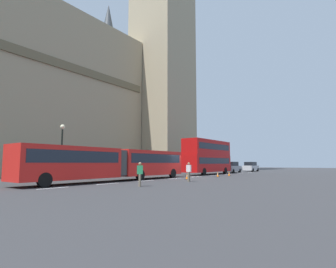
{
  "coord_description": "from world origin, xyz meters",
  "views": [
    {
      "loc": [
        -25.22,
        -16.52,
        1.62
      ],
      "look_at": [
        1.02,
        2.9,
        5.18
      ],
      "focal_mm": 28.62,
      "sensor_mm": 36.0,
      "label": 1
    }
  ],
  "objects_px": {
    "articulated_bus": "(115,162)",
    "sedan_lead": "(232,167)",
    "street_lamp": "(62,148)",
    "traffic_cone_west": "(187,177)",
    "traffic_cone_middle": "(218,174)",
    "traffic_cone_east": "(229,174)",
    "pedestrian_near_cones": "(140,173)",
    "pedestrian_by_kerb": "(189,171)",
    "sedan_trailing": "(251,167)",
    "double_decker_bus": "(208,156)"
  },
  "relations": [
    {
      "from": "sedan_lead",
      "to": "street_lamp",
      "type": "xyz_separation_m",
      "value": [
        -29.6,
        4.22,
        2.14
      ]
    },
    {
      "from": "traffic_cone_east",
      "to": "pedestrian_by_kerb",
      "type": "distance_m",
      "value": 12.15
    },
    {
      "from": "articulated_bus",
      "to": "pedestrian_near_cones",
      "type": "distance_m",
      "value": 6.47
    },
    {
      "from": "double_decker_bus",
      "to": "traffic_cone_west",
      "type": "height_order",
      "value": "double_decker_bus"
    },
    {
      "from": "street_lamp",
      "to": "pedestrian_by_kerb",
      "type": "relative_size",
      "value": 3.12
    },
    {
      "from": "traffic_cone_middle",
      "to": "articulated_bus",
      "type": "bearing_deg",
      "value": 161.33
    },
    {
      "from": "sedan_trailing",
      "to": "traffic_cone_east",
      "type": "bearing_deg",
      "value": -168.29
    },
    {
      "from": "sedan_lead",
      "to": "traffic_cone_middle",
      "type": "relative_size",
      "value": 7.59
    },
    {
      "from": "articulated_bus",
      "to": "traffic_cone_middle",
      "type": "height_order",
      "value": "articulated_bus"
    },
    {
      "from": "articulated_bus",
      "to": "traffic_cone_east",
      "type": "xyz_separation_m",
      "value": [
        15.45,
        -4.27,
        -1.46
      ]
    },
    {
      "from": "street_lamp",
      "to": "pedestrian_near_cones",
      "type": "bearing_deg",
      "value": -91.52
    },
    {
      "from": "street_lamp",
      "to": "pedestrian_by_kerb",
      "type": "height_order",
      "value": "street_lamp"
    },
    {
      "from": "traffic_cone_west",
      "to": "traffic_cone_east",
      "type": "relative_size",
      "value": 1.0
    },
    {
      "from": "traffic_cone_middle",
      "to": "pedestrian_by_kerb",
      "type": "distance_m",
      "value": 9.13
    },
    {
      "from": "double_decker_bus",
      "to": "sedan_lead",
      "type": "distance_m",
      "value": 9.33
    },
    {
      "from": "sedan_lead",
      "to": "traffic_cone_middle",
      "type": "bearing_deg",
      "value": -162.98
    },
    {
      "from": "traffic_cone_west",
      "to": "traffic_cone_middle",
      "type": "relative_size",
      "value": 1.0
    },
    {
      "from": "sedan_lead",
      "to": "street_lamp",
      "type": "height_order",
      "value": "street_lamp"
    },
    {
      "from": "sedan_lead",
      "to": "traffic_cone_east",
      "type": "relative_size",
      "value": 7.59
    },
    {
      "from": "traffic_cone_east",
      "to": "pedestrian_by_kerb",
      "type": "relative_size",
      "value": 0.34
    },
    {
      "from": "articulated_bus",
      "to": "sedan_lead",
      "type": "bearing_deg",
      "value": 0.6
    },
    {
      "from": "articulated_bus",
      "to": "sedan_trailing",
      "type": "relative_size",
      "value": 4.08
    },
    {
      "from": "traffic_cone_middle",
      "to": "sedan_lead",
      "type": "bearing_deg",
      "value": 17.02
    },
    {
      "from": "sedan_trailing",
      "to": "pedestrian_near_cones",
      "type": "height_order",
      "value": "sedan_trailing"
    },
    {
      "from": "traffic_cone_middle",
      "to": "double_decker_bus",
      "type": "bearing_deg",
      "value": 37.6
    },
    {
      "from": "double_decker_bus",
      "to": "pedestrian_near_cones",
      "type": "bearing_deg",
      "value": -164.58
    },
    {
      "from": "traffic_cone_east",
      "to": "street_lamp",
      "type": "height_order",
      "value": "street_lamp"
    },
    {
      "from": "articulated_bus",
      "to": "double_decker_bus",
      "type": "relative_size",
      "value": 1.74
    },
    {
      "from": "double_decker_bus",
      "to": "pedestrian_near_cones",
      "type": "distance_m",
      "value": 21.57
    },
    {
      "from": "articulated_bus",
      "to": "pedestrian_by_kerb",
      "type": "height_order",
      "value": "articulated_bus"
    },
    {
      "from": "sedan_lead",
      "to": "pedestrian_by_kerb",
      "type": "bearing_deg",
      "value": -165.58
    },
    {
      "from": "sedan_lead",
      "to": "sedan_trailing",
      "type": "relative_size",
      "value": 1.0
    },
    {
      "from": "traffic_cone_middle",
      "to": "pedestrian_near_cones",
      "type": "xyz_separation_m",
      "value": [
        -15.29,
        -1.53,
        0.63
      ]
    },
    {
      "from": "sedan_trailing",
      "to": "traffic_cone_west",
      "type": "distance_m",
      "value": 29.36
    },
    {
      "from": "sedan_lead",
      "to": "traffic_cone_west",
      "type": "distance_m",
      "value": 21.31
    },
    {
      "from": "traffic_cone_middle",
      "to": "street_lamp",
      "type": "height_order",
      "value": "street_lamp"
    },
    {
      "from": "street_lamp",
      "to": "traffic_cone_middle",
      "type": "bearing_deg",
      "value": -30.05
    },
    {
      "from": "articulated_bus",
      "to": "traffic_cone_east",
      "type": "bearing_deg",
      "value": -15.46
    },
    {
      "from": "double_decker_bus",
      "to": "street_lamp",
      "type": "bearing_deg",
      "value": 167.58
    },
    {
      "from": "traffic_cone_east",
      "to": "pedestrian_near_cones",
      "type": "relative_size",
      "value": 0.34
    },
    {
      "from": "traffic_cone_west",
      "to": "pedestrian_near_cones",
      "type": "xyz_separation_m",
      "value": [
        -8.98,
        -1.83,
        0.63
      ]
    },
    {
      "from": "street_lamp",
      "to": "sedan_trailing",
      "type": "bearing_deg",
      "value": -7.07
    },
    {
      "from": "pedestrian_near_cones",
      "to": "pedestrian_by_kerb",
      "type": "bearing_deg",
      "value": -0.53
    },
    {
      "from": "traffic_cone_east",
      "to": "pedestrian_near_cones",
      "type": "height_order",
      "value": "pedestrian_near_cones"
    },
    {
      "from": "sedan_trailing",
      "to": "traffic_cone_east",
      "type": "height_order",
      "value": "sedan_trailing"
    },
    {
      "from": "sedan_trailing",
      "to": "traffic_cone_middle",
      "type": "height_order",
      "value": "sedan_trailing"
    },
    {
      "from": "double_decker_bus",
      "to": "street_lamp",
      "type": "xyz_separation_m",
      "value": [
        -20.45,
        4.5,
        0.35
      ]
    },
    {
      "from": "street_lamp",
      "to": "pedestrian_near_cones",
      "type": "distance_m",
      "value": 10.45
    },
    {
      "from": "double_decker_bus",
      "to": "traffic_cone_west",
      "type": "xyz_separation_m",
      "value": [
        -11.74,
        -3.89,
        -2.43
      ]
    },
    {
      "from": "double_decker_bus",
      "to": "sedan_lead",
      "type": "bearing_deg",
      "value": 1.75
    }
  ]
}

